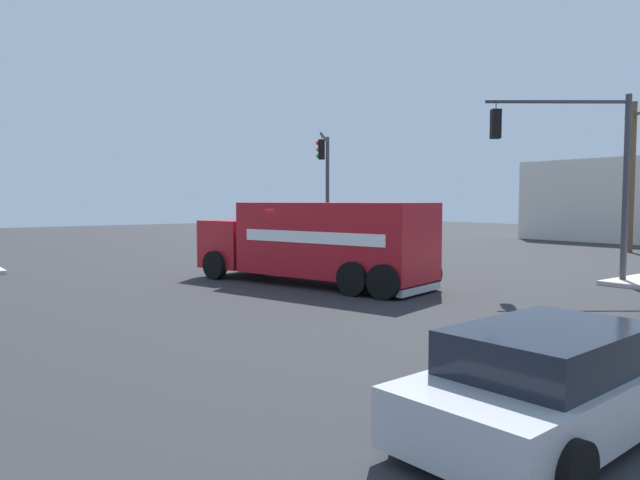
{
  "coord_description": "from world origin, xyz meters",
  "views": [
    {
      "loc": [
        17.03,
        -11.29,
        2.75
      ],
      "look_at": [
        1.81,
        0.32,
        1.47
      ],
      "focal_mm": 32.75,
      "sensor_mm": 36.0,
      "label": 1
    }
  ],
  "objects_px": {
    "traffic_light_secondary": "(581,157)",
    "utility_pole": "(632,175)",
    "traffic_light_primary": "(325,176)",
    "delivery_truck": "(315,241)",
    "sedan_silver": "(553,383)"
  },
  "relations": [
    {
      "from": "traffic_light_secondary",
      "to": "utility_pole",
      "type": "distance_m",
      "value": 14.38
    },
    {
      "from": "delivery_truck",
      "to": "traffic_light_primary",
      "type": "relative_size",
      "value": 1.42
    },
    {
      "from": "delivery_truck",
      "to": "sedan_silver",
      "type": "distance_m",
      "value": 12.85
    },
    {
      "from": "traffic_light_primary",
      "to": "traffic_light_secondary",
      "type": "height_order",
      "value": "traffic_light_secondary"
    },
    {
      "from": "traffic_light_primary",
      "to": "delivery_truck",
      "type": "bearing_deg",
      "value": -39.5
    },
    {
      "from": "sedan_silver",
      "to": "utility_pole",
      "type": "relative_size",
      "value": 0.55
    },
    {
      "from": "traffic_light_primary",
      "to": "utility_pole",
      "type": "bearing_deg",
      "value": 54.61
    },
    {
      "from": "traffic_light_primary",
      "to": "sedan_silver",
      "type": "xyz_separation_m",
      "value": [
        20.53,
        -12.59,
        -3.42
      ]
    },
    {
      "from": "traffic_light_secondary",
      "to": "sedan_silver",
      "type": "bearing_deg",
      "value": -62.26
    },
    {
      "from": "traffic_light_secondary",
      "to": "utility_pole",
      "type": "bearing_deg",
      "value": 108.62
    },
    {
      "from": "delivery_truck",
      "to": "traffic_light_primary",
      "type": "xyz_separation_m",
      "value": [
        -8.85,
        7.29,
        2.62
      ]
    },
    {
      "from": "traffic_light_secondary",
      "to": "sedan_silver",
      "type": "xyz_separation_m",
      "value": [
        6.47,
        -12.29,
        -3.55
      ]
    },
    {
      "from": "traffic_light_primary",
      "to": "utility_pole",
      "type": "height_order",
      "value": "utility_pole"
    },
    {
      "from": "sedan_silver",
      "to": "utility_pole",
      "type": "xyz_separation_m",
      "value": [
        -11.06,
        25.92,
        3.51
      ]
    },
    {
      "from": "sedan_silver",
      "to": "traffic_light_secondary",
      "type": "bearing_deg",
      "value": 117.74
    }
  ]
}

